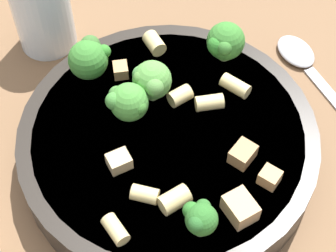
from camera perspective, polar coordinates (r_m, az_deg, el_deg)
name	(u,v)px	position (r m, az deg, el deg)	size (l,w,h in m)	color
ground_plane	(168,156)	(0.56, 0.00, -3.06)	(2.00, 2.00, 0.00)	brown
pasta_bowl	(168,143)	(0.54, 0.00, -1.70)	(0.28, 0.28, 0.04)	#28231E
broccoli_floret_0	(225,42)	(0.57, 5.78, 8.48)	(0.04, 0.04, 0.04)	#93B766
broccoli_floret_1	(200,218)	(0.46, 3.28, -9.35)	(0.03, 0.03, 0.04)	#93B766
broccoli_floret_2	(128,102)	(0.52, -4.09, 2.44)	(0.04, 0.04, 0.04)	#84AD60
broccoli_floret_3	(89,58)	(0.56, -8.04, 6.84)	(0.04, 0.04, 0.04)	#93B766
broccoli_floret_4	(151,80)	(0.53, -1.74, 4.65)	(0.04, 0.04, 0.04)	#9EC175
rigatoni_0	(180,96)	(0.54, 1.23, 3.09)	(0.02, 0.02, 0.02)	#E0C67F
rigatoni_1	(154,43)	(0.59, -1.39, 8.41)	(0.02, 0.02, 0.02)	#E0C67F
rigatoni_2	(175,200)	(0.48, 0.67, -7.49)	(0.02, 0.02, 0.03)	#E0C67F
rigatoni_3	(145,194)	(0.48, -2.37, -6.95)	(0.01, 0.01, 0.02)	#E0C67F
rigatoni_4	(115,229)	(0.47, -5.36, -10.42)	(0.01, 0.01, 0.03)	#E0C67F
rigatoni_5	(209,102)	(0.54, 4.22, 2.40)	(0.01, 0.01, 0.03)	#E0C67F
rigatoni_6	(235,86)	(0.55, 6.86, 4.08)	(0.01, 0.01, 0.03)	#E0C67F
chicken_chunk_0	(243,154)	(0.51, 7.60, -2.85)	(0.02, 0.02, 0.02)	#A87A4C
chicken_chunk_1	(121,70)	(0.57, -4.84, 5.69)	(0.02, 0.01, 0.01)	tan
chicken_chunk_2	(119,161)	(0.50, -4.99, -3.59)	(0.02, 0.02, 0.01)	tan
chicken_chunk_3	(270,177)	(0.50, 10.29, -5.16)	(0.02, 0.02, 0.01)	tan
chicken_chunk_4	(240,208)	(0.48, 7.35, -8.27)	(0.03, 0.02, 0.02)	tan
drinking_glass	(43,16)	(0.65, -12.55, 10.88)	(0.06, 0.06, 0.09)	silver
spoon	(306,64)	(0.65, 13.89, 6.10)	(0.16, 0.10, 0.01)	#B2B2B7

